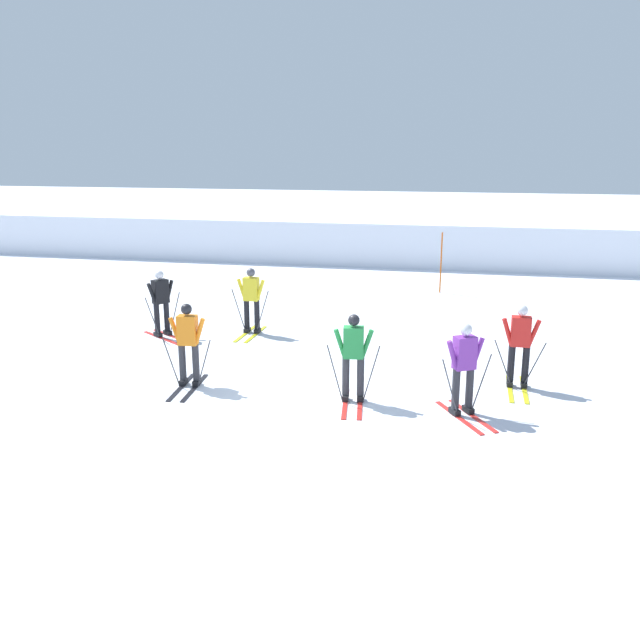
{
  "coord_description": "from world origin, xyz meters",
  "views": [
    {
      "loc": [
        2.93,
        -11.78,
        4.76
      ],
      "look_at": [
        -0.17,
        2.73,
        0.9
      ],
      "focal_mm": 37.97,
      "sensor_mm": 36.0,
      "label": 1
    }
  ],
  "objects_px": {
    "skier_purple": "(464,366)",
    "skier_black": "(161,301)",
    "skier_yellow": "(251,299)",
    "skier_orange": "(188,340)",
    "skier_green": "(353,355)",
    "trail_marker_pole": "(441,263)",
    "skier_red": "(520,344)"
  },
  "relations": [
    {
      "from": "skier_red",
      "to": "skier_orange",
      "type": "relative_size",
      "value": 1.0
    },
    {
      "from": "skier_yellow",
      "to": "skier_orange",
      "type": "height_order",
      "value": "same"
    },
    {
      "from": "skier_green",
      "to": "skier_purple",
      "type": "height_order",
      "value": "same"
    },
    {
      "from": "skier_green",
      "to": "skier_red",
      "type": "bearing_deg",
      "value": 24.95
    },
    {
      "from": "skier_black",
      "to": "skier_green",
      "type": "relative_size",
      "value": 1.0
    },
    {
      "from": "skier_red",
      "to": "skier_green",
      "type": "bearing_deg",
      "value": -155.05
    },
    {
      "from": "skier_black",
      "to": "skier_purple",
      "type": "height_order",
      "value": "same"
    },
    {
      "from": "skier_red",
      "to": "skier_black",
      "type": "height_order",
      "value": "same"
    },
    {
      "from": "trail_marker_pole",
      "to": "skier_black",
      "type": "bearing_deg",
      "value": -134.59
    },
    {
      "from": "skier_yellow",
      "to": "trail_marker_pole",
      "type": "distance_m",
      "value": 7.59
    },
    {
      "from": "skier_orange",
      "to": "trail_marker_pole",
      "type": "distance_m",
      "value": 11.09
    },
    {
      "from": "skier_red",
      "to": "skier_yellow",
      "type": "bearing_deg",
      "value": 156.86
    },
    {
      "from": "skier_yellow",
      "to": "skier_orange",
      "type": "relative_size",
      "value": 1.0
    },
    {
      "from": "skier_red",
      "to": "skier_purple",
      "type": "height_order",
      "value": "same"
    },
    {
      "from": "skier_yellow",
      "to": "skier_black",
      "type": "height_order",
      "value": "same"
    },
    {
      "from": "skier_black",
      "to": "trail_marker_pole",
      "type": "relative_size",
      "value": 0.86
    },
    {
      "from": "skier_yellow",
      "to": "skier_orange",
      "type": "xyz_separation_m",
      "value": [
        -0.04,
        -4.03,
        0.04
      ]
    },
    {
      "from": "skier_green",
      "to": "trail_marker_pole",
      "type": "relative_size",
      "value": 0.86
    },
    {
      "from": "skier_red",
      "to": "trail_marker_pole",
      "type": "distance_m",
      "value": 9.03
    },
    {
      "from": "skier_purple",
      "to": "skier_black",
      "type": "bearing_deg",
      "value": 153.96
    },
    {
      "from": "skier_green",
      "to": "trail_marker_pole",
      "type": "distance_m",
      "value": 10.35
    },
    {
      "from": "skier_yellow",
      "to": "skier_green",
      "type": "xyz_separation_m",
      "value": [
        3.35,
        -4.22,
        -0.0
      ]
    },
    {
      "from": "skier_green",
      "to": "skier_black",
      "type": "bearing_deg",
      "value": 147.85
    },
    {
      "from": "skier_purple",
      "to": "skier_green",
      "type": "bearing_deg",
      "value": 173.59
    },
    {
      "from": "skier_yellow",
      "to": "skier_purple",
      "type": "xyz_separation_m",
      "value": [
        5.4,
        -4.45,
        -0.0
      ]
    },
    {
      "from": "skier_yellow",
      "to": "trail_marker_pole",
      "type": "xyz_separation_m",
      "value": [
        4.58,
        6.06,
        0.08
      ]
    },
    {
      "from": "skier_yellow",
      "to": "trail_marker_pole",
      "type": "bearing_deg",
      "value": 52.91
    },
    {
      "from": "skier_yellow",
      "to": "skier_purple",
      "type": "bearing_deg",
      "value": -39.48
    },
    {
      "from": "skier_yellow",
      "to": "skier_black",
      "type": "xyz_separation_m",
      "value": [
        -2.14,
        -0.76,
        -0.0
      ]
    },
    {
      "from": "skier_yellow",
      "to": "skier_purple",
      "type": "distance_m",
      "value": 7.0
    },
    {
      "from": "skier_yellow",
      "to": "skier_orange",
      "type": "distance_m",
      "value": 4.03
    },
    {
      "from": "skier_green",
      "to": "skier_purple",
      "type": "bearing_deg",
      "value": -6.41
    }
  ]
}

